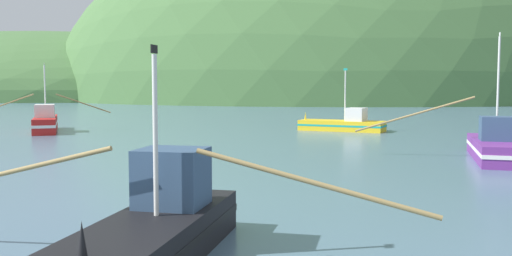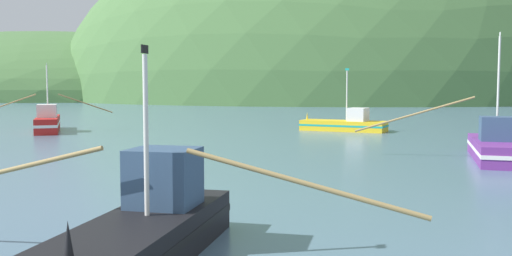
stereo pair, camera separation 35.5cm
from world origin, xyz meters
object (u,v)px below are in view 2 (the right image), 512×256
object	(u,v)px
fishing_boat_red	(48,122)
fishing_boat_purple	(498,147)
fishing_boat_black	(148,228)
fishing_boat_yellow	(346,124)

from	to	relation	value
fishing_boat_red	fishing_boat_purple	bearing A→B (deg)	-138.88
fishing_boat_black	fishing_boat_yellow	bearing A→B (deg)	176.83
fishing_boat_red	fishing_boat_yellow	bearing A→B (deg)	-107.09
fishing_boat_black	fishing_boat_purple	xyz separation A→B (m)	(12.80, 20.41, -0.02)
fishing_boat_red	fishing_boat_yellow	world-z (taller)	fishing_boat_red
fishing_boat_black	fishing_boat_red	size ratio (longest dim) A/B	1.28
fishing_boat_purple	fishing_boat_yellow	world-z (taller)	fishing_boat_purple
fishing_boat_purple	fishing_boat_red	distance (m)	38.05
fishing_boat_black	fishing_boat_red	xyz separation A→B (m)	(-22.85, 33.69, 0.10)
fishing_boat_red	fishing_boat_yellow	xyz separation A→B (m)	(26.82, 5.39, -0.22)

